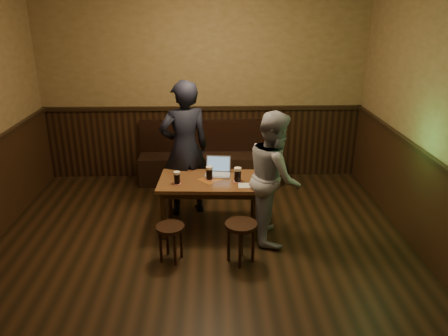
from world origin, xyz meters
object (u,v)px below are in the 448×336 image
pint_mid (209,173)px  person_grey (274,177)px  pint_right (238,175)px  person_suit (185,149)px  pub_table (210,186)px  pint_left (177,178)px  stool_left (170,233)px  stool_right (241,231)px  laptop (218,170)px  bench (210,162)px

pint_mid → person_grey: person_grey is taller
pint_right → person_suit: 0.87m
pub_table → person_grey: 0.81m
pint_left → pint_mid: pint_mid is taller
pint_right → pub_table: bearing=169.1°
person_suit → pub_table: bearing=105.1°
pint_right → person_grey: (0.42, -0.15, 0.03)m
stool_left → pint_right: 1.08m
pint_mid → stool_left: bearing=-120.6°
stool_right → laptop: laptop is taller
stool_right → pint_left: 1.04m
bench → pint_left: bench is taller
stool_left → pint_mid: bearing=59.4°
stool_left → bench: bearing=79.2°
stool_right → person_grey: (0.42, 0.55, 0.40)m
stool_right → person_suit: (-0.66, 1.24, 0.52)m
pub_table → pint_mid: size_ratio=7.58×
bench → person_grey: 2.00m
bench → pub_table: bench is taller
stool_left → laptop: laptop is taller
bench → stool_right: (0.33, -2.34, 0.07)m
bench → stool_right: size_ratio=4.66×
bench → stool_left: size_ratio=5.22×
stool_left → pint_right: pint_right is taller
pint_right → person_grey: bearing=-20.1°
pub_table → person_suit: (-0.33, 0.48, 0.32)m
stool_right → pint_mid: size_ratio=2.82×
stool_left → pint_left: size_ratio=2.73×
pub_table → person_suit: person_suit is taller
pint_mid → person_grey: 0.79m
pint_mid → person_suit: 0.59m
laptop → person_suit: person_suit is taller
stool_right → pint_left: (-0.72, 0.65, 0.36)m
bench → pint_left: size_ratio=14.24×
pint_mid → pub_table: bearing=-58.2°
bench → person_grey: person_grey is taller
pint_left → laptop: size_ratio=0.46×
bench → pint_right: size_ratio=12.35×
stool_left → laptop: bearing=59.1°
stool_right → person_grey: 0.80m
pub_table → pint_left: pint_left is taller
pint_left → laptop: laptop is taller
pub_table → stool_left: bearing=-118.9°
stool_left → person_grey: 1.36m
person_suit → bench: bearing=-125.8°
stool_right → pint_right: (-0.00, 0.70, 0.38)m
pint_mid → laptop: 0.20m
person_suit → stool_left: bearing=65.7°
person_suit → pint_left: bearing=64.7°
bench → pub_table: (-0.00, -1.57, 0.26)m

